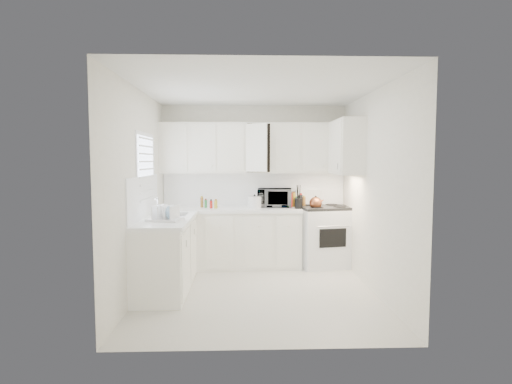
{
  "coord_description": "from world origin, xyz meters",
  "views": [
    {
      "loc": [
        -0.19,
        -5.14,
        1.71
      ],
      "look_at": [
        0.0,
        0.7,
        1.25
      ],
      "focal_mm": 28.54,
      "sensor_mm": 36.0,
      "label": 1
    }
  ],
  "objects_px": {
    "dish_rack": "(165,212)",
    "tea_kettle": "(316,202)",
    "stove": "(325,228)",
    "utensil_crock": "(298,196)",
    "microwave": "(275,196)",
    "rice_cooker": "(255,201)"
  },
  "relations": [
    {
      "from": "microwave",
      "to": "rice_cooker",
      "type": "relative_size",
      "value": 2.54
    },
    {
      "from": "dish_rack",
      "to": "tea_kettle",
      "type": "bearing_deg",
      "value": 44.26
    },
    {
      "from": "stove",
      "to": "dish_rack",
      "type": "xyz_separation_m",
      "value": [
        -2.29,
        -1.36,
        0.44
      ]
    },
    {
      "from": "microwave",
      "to": "dish_rack",
      "type": "bearing_deg",
      "value": -128.71
    },
    {
      "from": "tea_kettle",
      "to": "microwave",
      "type": "xyz_separation_m",
      "value": [
        -0.62,
        0.3,
        0.08
      ]
    },
    {
      "from": "rice_cooker",
      "to": "tea_kettle",
      "type": "bearing_deg",
      "value": -21.39
    },
    {
      "from": "tea_kettle",
      "to": "dish_rack",
      "type": "bearing_deg",
      "value": -133.31
    },
    {
      "from": "utensil_crock",
      "to": "dish_rack",
      "type": "relative_size",
      "value": 0.95
    },
    {
      "from": "microwave",
      "to": "utensil_crock",
      "type": "height_order",
      "value": "utensil_crock"
    },
    {
      "from": "stove",
      "to": "tea_kettle",
      "type": "relative_size",
      "value": 5.05
    },
    {
      "from": "stove",
      "to": "rice_cooker",
      "type": "bearing_deg",
      "value": 169.94
    },
    {
      "from": "rice_cooker",
      "to": "utensil_crock",
      "type": "xyz_separation_m",
      "value": [
        0.68,
        -0.13,
        0.09
      ]
    },
    {
      "from": "dish_rack",
      "to": "stove",
      "type": "bearing_deg",
      "value": 45.35
    },
    {
      "from": "rice_cooker",
      "to": "microwave",
      "type": "bearing_deg",
      "value": 11.07
    },
    {
      "from": "tea_kettle",
      "to": "utensil_crock",
      "type": "distance_m",
      "value": 0.28
    },
    {
      "from": "tea_kettle",
      "to": "dish_rack",
      "type": "distance_m",
      "value": 2.43
    },
    {
      "from": "tea_kettle",
      "to": "stove",
      "type": "bearing_deg",
      "value": 58.84
    },
    {
      "from": "tea_kettle",
      "to": "rice_cooker",
      "type": "distance_m",
      "value": 0.96
    },
    {
      "from": "stove",
      "to": "rice_cooker",
      "type": "relative_size",
      "value": 5.81
    },
    {
      "from": "microwave",
      "to": "rice_cooker",
      "type": "distance_m",
      "value": 0.37
    },
    {
      "from": "utensil_crock",
      "to": "dish_rack",
      "type": "bearing_deg",
      "value": -146.6
    },
    {
      "from": "stove",
      "to": "tea_kettle",
      "type": "xyz_separation_m",
      "value": [
        -0.18,
        -0.16,
        0.43
      ]
    }
  ]
}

